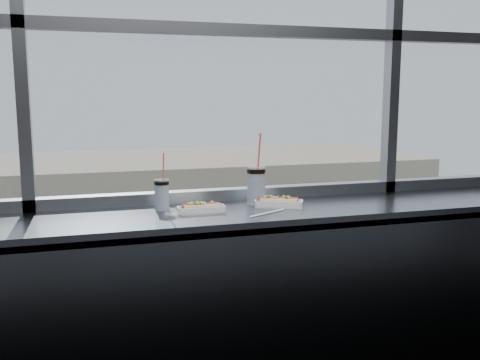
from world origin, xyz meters
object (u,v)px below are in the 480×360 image
object	(u,v)px
soda_cup_left	(162,193)
car_far_b	(152,318)
loose_straw	(267,213)
car_far_c	(318,298)
soda_cup_right	(256,184)
tree_right	(275,241)
hotdog_tray_right	(279,202)
tree_center	(126,259)
hotdog_tray_left	(201,208)
wrapper	(174,214)
car_near_e	(435,357)
pedestrian_b	(95,306)
pedestrian_c	(197,293)

from	to	relation	value
soda_cup_left	car_far_b	size ratio (longest dim) A/B	0.04
loose_straw	car_far_c	size ratio (longest dim) A/B	0.03
soda_cup_right	tree_right	xyz separation A→B (m)	(10.64, 28.17, -8.63)
hotdog_tray_right	car_far_c	bearing A→B (deg)	87.38
car_far_c	soda_cup_right	bearing A→B (deg)	158.20
soda_cup_right	tree_center	bearing A→B (deg)	87.12
hotdog_tray_left	wrapper	xyz separation A→B (m)	(-0.14, -0.03, -0.01)
hotdog_tray_left	soda_cup_right	size ratio (longest dim) A/B	0.61
soda_cup_right	hotdog_tray_left	bearing A→B (deg)	-158.94
wrapper	hotdog_tray_right	bearing A→B (deg)	5.88
loose_straw	car_far_c	bearing A→B (deg)	35.85
hotdog_tray_right	soda_cup_right	world-z (taller)	soda_cup_right
loose_straw	tree_right	distance (m)	31.52
loose_straw	soda_cup_left	bearing A→B (deg)	124.12
soda_cup_right	car_far_b	bearing A→B (deg)	84.52
soda_cup_left	soda_cup_right	xyz separation A→B (m)	(0.49, -0.01, 0.03)
soda_cup_left	car_near_e	xyz separation A→B (m)	(14.29, 16.16, -10.96)
hotdog_tray_left	soda_cup_left	size ratio (longest dim) A/B	0.80
hotdog_tray_left	loose_straw	xyz separation A→B (m)	(0.30, -0.11, -0.02)
hotdog_tray_right	pedestrian_b	distance (m)	29.46
tree_center	loose_straw	bearing A→B (deg)	-92.91
hotdog_tray_left	car_far_b	xyz separation A→B (m)	(2.64, 24.29, -10.97)
loose_straw	wrapper	bearing A→B (deg)	140.93
wrapper	car_far_c	bearing A→B (deg)	63.21
hotdog_tray_left	wrapper	size ratio (longest dim) A/B	2.30
car_far_c	car_near_e	xyz separation A→B (m)	(1.97, -8.00, 0.02)
hotdog_tray_right	pedestrian_c	world-z (taller)	hotdog_tray_right
soda_cup_left	tree_right	size ratio (longest dim) A/B	0.05
soda_cup_left	car_far_c	size ratio (longest dim) A/B	0.04
hotdog_tray_left	pedestrian_b	world-z (taller)	hotdog_tray_left
loose_straw	car_far_b	size ratio (longest dim) A/B	0.04
car_near_e	car_far_c	bearing A→B (deg)	14.00
car_far_c	hotdog_tray_right	bearing A→B (deg)	158.47
car_far_b	pedestrian_c	distance (m)	4.37
car_far_c	car_far_b	world-z (taller)	car_far_c
car_far_b	pedestrian_c	size ratio (longest dim) A/B	3.28
soda_cup_right	loose_straw	size ratio (longest dim) A/B	1.58
wrapper	soda_cup_left	bearing A→B (deg)	101.74
tree_center	wrapper	bearing A→B (deg)	-93.79
car_far_c	car_far_b	xyz separation A→B (m)	(-9.50, 0.00, -0.05)
hotdog_tray_left	pedestrian_b	distance (m)	29.48
loose_straw	tree_center	distance (m)	29.79
wrapper	car_near_e	size ratio (longest dim) A/B	0.01
hotdog_tray_left	car_far_c	bearing A→B (deg)	62.88
soda_cup_left	wrapper	size ratio (longest dim) A/B	2.88
loose_straw	tree_right	size ratio (longest dim) A/B	0.05
car_far_c	car_near_e	bearing A→B (deg)	-161.88
pedestrian_b	pedestrian_c	bearing A→B (deg)	91.05
wrapper	car_far_c	size ratio (longest dim) A/B	0.01
car_near_e	tree_center	bearing A→B (deg)	46.04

